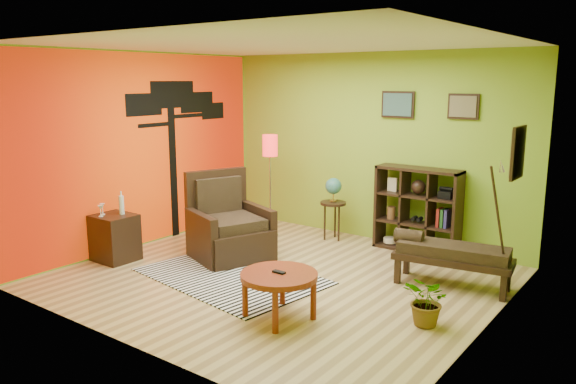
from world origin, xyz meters
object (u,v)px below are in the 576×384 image
Objects in this scene: armchair at (228,231)px; floor_lamp at (270,155)px; side_cabinet at (115,237)px; bench at (450,253)px; globe_table at (333,193)px; cube_shelf at (418,210)px; potted_plant at (428,307)px; coffee_table at (279,279)px.

floor_lamp reaches higher than armchair.
side_cabinet reaches higher than bench.
globe_table is 0.79× the size of cube_shelf.
bench is at bearing -21.93° from globe_table.
globe_table is 0.68× the size of bench.
potted_plant is at bearing -78.53° from bench.
armchair reaches higher than potted_plant.
armchair reaches higher than side_cabinet.
side_cabinet is 4.19m from cube_shelf.
cube_shelf reaches higher than globe_table.
potted_plant is at bearing -8.97° from armchair.
bench is at bearing 13.68° from armchair.
globe_table is at bearing 26.39° from floor_lamp.
floor_lamp is 1.12m from globe_table.
coffee_table is 1.52× the size of potted_plant.
coffee_table is at bearing -3.64° from side_cabinet.
floor_lamp is 3.80m from potted_plant.
cube_shelf is at bearing 41.39° from armchair.
floor_lamp is at bearing 129.79° from coffee_table.
armchair is 1.52m from side_cabinet.
coffee_table is 3.18m from floor_lamp.
coffee_table is 2.93m from side_cabinet.
armchair is 1.03× the size of cube_shelf.
potted_plant is at bearing -40.68° from globe_table.
globe_table is at bearing -171.08° from cube_shelf.
bench is (3.98, 1.73, 0.08)m from side_cabinet.
globe_table is 2.34m from bench.
coffee_table is at bearing -93.70° from cube_shelf.
globe_table is 1.84× the size of potted_plant.
side_cabinet is at bearing 176.36° from coffee_table.
armchair is 1.47m from floor_lamp.
armchair reaches higher than globe_table.
coffee_table is 0.50× the size of floor_lamp.
armchair is at bearing -138.61° from cube_shelf.
globe_table is (0.72, 1.56, 0.37)m from armchair.
globe_table is at bearing 111.36° from coffee_table.
cube_shelf is (2.00, 1.76, 0.25)m from armchair.
potted_plant is at bearing -63.84° from cube_shelf.
potted_plant is (2.39, -2.05, -0.52)m from globe_table.
cube_shelf is at bearing 41.93° from side_cabinet.
potted_plant is (4.22, 0.54, -0.12)m from side_cabinet.
coffee_table is 2.99m from cube_shelf.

